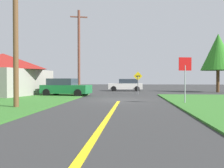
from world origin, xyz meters
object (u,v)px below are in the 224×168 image
object	(u,v)px
parked_car_near_building	(65,87)
utility_pole_mid	(79,51)
car_approaching_junction	(126,85)
oak_tree_left	(218,52)
barn	(3,74)
direction_sign	(138,80)
utility_pole_near	(16,35)
stop_sign	(185,71)

from	to	relation	value
parked_car_near_building	utility_pole_mid	bearing A→B (deg)	86.32
car_approaching_junction	oak_tree_left	distance (m)	12.03
parked_car_near_building	utility_pole_mid	world-z (taller)	utility_pole_mid
utility_pole_mid	parked_car_near_building	bearing A→B (deg)	-100.97
car_approaching_junction	barn	world-z (taller)	barn
utility_pole_mid	direction_sign	xyz separation A→B (m)	(6.18, -0.12, -3.10)
utility_pole_near	car_approaching_junction	bearing A→B (deg)	75.05
car_approaching_junction	barn	size ratio (longest dim) A/B	0.55
car_approaching_junction	parked_car_near_building	world-z (taller)	same
utility_pole_near	direction_sign	bearing A→B (deg)	61.44
direction_sign	utility_pole_near	bearing A→B (deg)	-118.56
utility_pole_near	utility_pole_mid	bearing A→B (deg)	88.03
direction_sign	utility_pole_mid	bearing A→B (deg)	178.87
parked_car_near_building	barn	distance (m)	6.27
direction_sign	barn	world-z (taller)	barn
utility_pole_near	oak_tree_left	bearing A→B (deg)	46.38
barn	stop_sign	bearing A→B (deg)	-22.01
utility_pole_mid	oak_tree_left	size ratio (longest dim) A/B	1.25
parked_car_near_building	oak_tree_left	bearing A→B (deg)	32.71
oak_tree_left	stop_sign	bearing A→B (deg)	-116.50
oak_tree_left	barn	world-z (taller)	oak_tree_left
car_approaching_junction	direction_sign	distance (m)	7.48
utility_pole_near	direction_sign	size ratio (longest dim) A/B	3.15
utility_pole_near	oak_tree_left	distance (m)	23.61
parked_car_near_building	oak_tree_left	size ratio (longest dim) A/B	0.65
stop_sign	barn	world-z (taller)	barn
utility_pole_mid	barn	world-z (taller)	utility_pole_mid
stop_sign	utility_pole_near	size ratio (longest dim) A/B	0.39
direction_sign	stop_sign	bearing A→B (deg)	-73.30
stop_sign	barn	distance (m)	16.85
stop_sign	utility_pole_mid	xyz separation A→B (m)	(-8.89, 9.15, 2.48)
oak_tree_left	utility_pole_near	bearing A→B (deg)	-133.62
barn	parked_car_near_building	bearing A→B (deg)	-1.44
car_approaching_junction	direction_sign	world-z (taller)	direction_sign
car_approaching_junction	utility_pole_near	xyz separation A→B (m)	(-5.19, -19.45, 3.01)
car_approaching_junction	utility_pole_mid	world-z (taller)	utility_pole_mid
parked_car_near_building	barn	bearing A→B (deg)	-174.15
direction_sign	barn	bearing A→B (deg)	-168.14
utility_pole_mid	car_approaching_junction	bearing A→B (deg)	56.43
utility_pole_mid	oak_tree_left	bearing A→B (deg)	16.92
utility_pole_near	oak_tree_left	xyz separation A→B (m)	(16.28, 17.08, 1.02)
car_approaching_junction	utility_pole_near	bearing A→B (deg)	74.21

